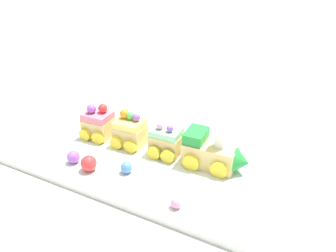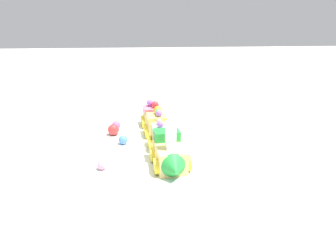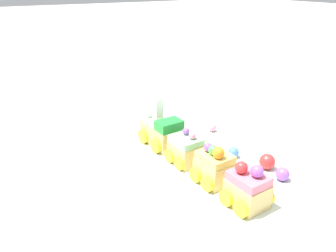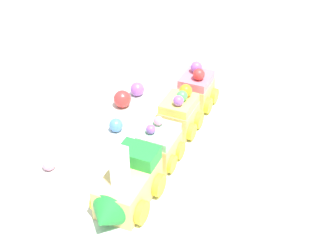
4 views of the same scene
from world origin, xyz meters
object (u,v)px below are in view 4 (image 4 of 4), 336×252
at_px(gumball_pink, 49,164).
at_px(gumball_blue, 116,125).
at_px(cake_car_mint, 157,145).
at_px(cake_train_locomotive, 126,189).
at_px(gumball_red, 122,99).
at_px(cake_car_strawberry, 196,89).
at_px(gumball_purple, 137,89).
at_px(cake_car_lemon, 179,114).

relative_size(gumball_pink, gumball_blue, 0.86).
bearing_deg(gumball_blue, gumball_pink, -18.92).
bearing_deg(cake_car_mint, cake_train_locomotive, 0.07).
xyz_separation_m(gumball_red, gumball_blue, (0.07, 0.03, -0.00)).
distance_m(cake_train_locomotive, cake_car_strawberry, 0.27).
xyz_separation_m(cake_train_locomotive, gumball_purple, (-0.25, -0.12, -0.02)).
bearing_deg(cake_car_strawberry, gumball_red, -63.23).
xyz_separation_m(cake_car_mint, gumball_red, (-0.10, -0.12, -0.01)).
distance_m(cake_car_lemon, cake_car_strawberry, 0.08).
height_order(cake_car_lemon, gumball_red, cake_car_lemon).
relative_size(cake_car_mint, cake_car_lemon, 0.90).
bearing_deg(gumball_pink, gumball_red, 175.04).
relative_size(cake_train_locomotive, cake_car_strawberry, 1.63).
xyz_separation_m(cake_car_strawberry, gumball_red, (0.06, -0.12, -0.01)).
relative_size(gumball_purple, gumball_red, 0.83).
distance_m(cake_train_locomotive, gumball_red, 0.24).
height_order(cake_train_locomotive, gumball_red, cake_train_locomotive).
bearing_deg(gumball_blue, gumball_purple, -170.06).
bearing_deg(cake_train_locomotive, gumball_blue, -147.07).
height_order(cake_car_lemon, gumball_purple, cake_car_lemon).
xyz_separation_m(gumball_purple, gumball_red, (0.04, -0.01, 0.00)).
distance_m(cake_car_mint, gumball_blue, 0.10).
height_order(cake_train_locomotive, cake_car_lemon, cake_train_locomotive).
bearing_deg(gumball_purple, cake_train_locomotive, 24.93).
distance_m(cake_car_mint, gumball_red, 0.16).
bearing_deg(gumball_red, gumball_pink, -4.96).
xyz_separation_m(cake_car_mint, gumball_pink, (0.09, -0.14, -0.02)).
distance_m(cake_car_mint, gumball_purple, 0.19).
height_order(cake_car_strawberry, gumball_blue, cake_car_strawberry).
bearing_deg(cake_train_locomotive, cake_car_mint, -179.93).
height_order(cake_car_lemon, gumball_blue, cake_car_lemon).
bearing_deg(cake_car_strawberry, gumball_pink, -29.10).
distance_m(gumball_purple, gumball_blue, 0.11).
distance_m(cake_train_locomotive, gumball_pink, 0.14).
bearing_deg(gumball_purple, cake_car_strawberry, 99.86).
xyz_separation_m(cake_car_mint, gumball_blue, (-0.04, -0.09, -0.02)).
relative_size(cake_car_strawberry, gumball_pink, 3.91).
bearing_deg(cake_car_lemon, cake_train_locomotive, -0.06).
bearing_deg(cake_car_mint, gumball_red, -132.90).
xyz_separation_m(cake_car_mint, cake_car_lemon, (-0.09, -0.00, 0.00)).
bearing_deg(gumball_blue, cake_car_strawberry, 145.91).
height_order(cake_car_mint, cake_car_lemon, cake_car_lemon).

